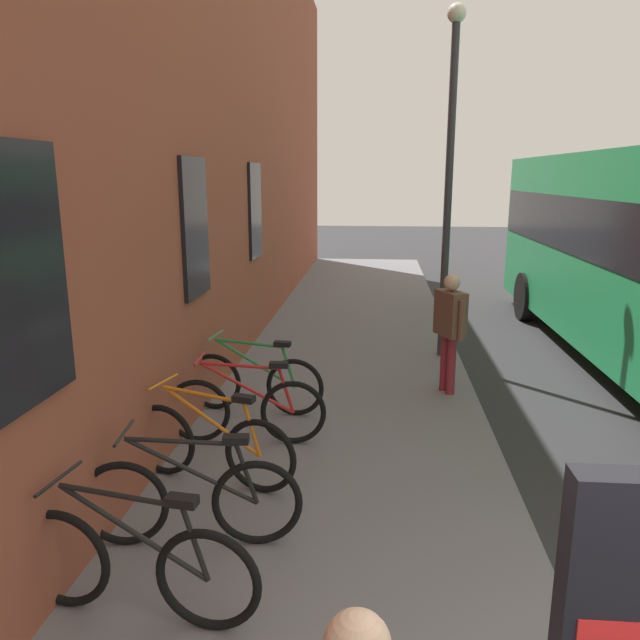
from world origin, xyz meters
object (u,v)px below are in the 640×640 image
object	(u,v)px
bicycle_under_window	(191,500)
bicycle_by_door	(254,382)
street_lamp	(450,158)
bicycle_far_end	(246,409)
bicycle_end_of_row	(134,565)
pedestrian_by_facade	(450,321)
bicycle_beside_lamp	(211,445)

from	to	relation	value
bicycle_under_window	bicycle_by_door	distance (m)	2.81
bicycle_under_window	street_lamp	bearing A→B (deg)	-24.11
bicycle_far_end	bicycle_end_of_row	bearing A→B (deg)	176.89
bicycle_by_door	pedestrian_by_facade	xyz separation A→B (m)	(0.96, -2.46, 0.60)
bicycle_beside_lamp	bicycle_far_end	xyz separation A→B (m)	(0.92, -0.14, -0.00)
bicycle_end_of_row	bicycle_beside_lamp	xyz separation A→B (m)	(1.84, -0.01, 0.00)
bicycle_far_end	street_lamp	xyz separation A→B (m)	(3.62, -2.46, 2.74)
bicycle_far_end	pedestrian_by_facade	distance (m)	3.06
street_lamp	bicycle_under_window	bearing A→B (deg)	155.89
bicycle_end_of_row	bicycle_far_end	size ratio (longest dim) A/B	1.00
pedestrian_by_facade	bicycle_end_of_row	bearing A→B (deg)	151.36
bicycle_by_door	pedestrian_by_facade	bearing A→B (deg)	-68.61
pedestrian_by_facade	bicycle_beside_lamp	bearing A→B (deg)	137.85
bicycle_under_window	bicycle_end_of_row	bearing A→B (deg)	171.39
pedestrian_by_facade	street_lamp	xyz separation A→B (m)	(1.77, -0.09, 2.15)
street_lamp	bicycle_end_of_row	bearing A→B (deg)	157.78
bicycle_end_of_row	bicycle_by_door	world-z (taller)	same
bicycle_by_door	street_lamp	size ratio (longest dim) A/B	0.33
bicycle_far_end	street_lamp	world-z (taller)	street_lamp
bicycle_end_of_row	bicycle_beside_lamp	world-z (taller)	same
bicycle_end_of_row	bicycle_by_door	distance (m)	3.65
bicycle_under_window	bicycle_far_end	world-z (taller)	same
bicycle_far_end	street_lamp	distance (m)	5.17
bicycle_beside_lamp	pedestrian_by_facade	bearing A→B (deg)	-42.15
bicycle_under_window	street_lamp	world-z (taller)	street_lamp
street_lamp	pedestrian_by_facade	bearing A→B (deg)	177.14
bicycle_beside_lamp	street_lamp	world-z (taller)	street_lamp
bicycle_under_window	bicycle_beside_lamp	xyz separation A→B (m)	(1.00, 0.12, 0.00)
bicycle_under_window	bicycle_far_end	distance (m)	1.92
bicycle_end_of_row	bicycle_beside_lamp	bearing A→B (deg)	-0.25
bicycle_under_window	pedestrian_by_facade	xyz separation A→B (m)	(3.77, -2.39, 0.60)
bicycle_end_of_row	bicycle_far_end	xyz separation A→B (m)	(2.76, -0.15, 0.00)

